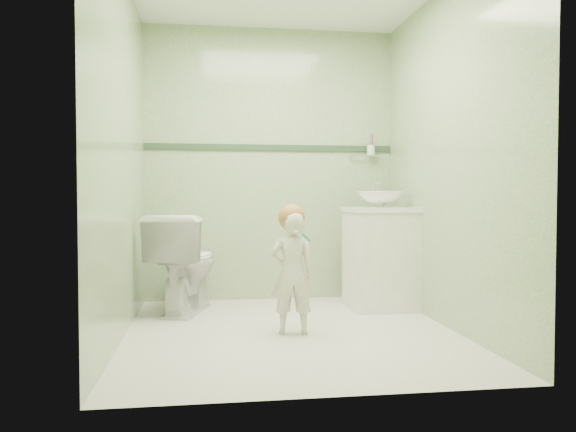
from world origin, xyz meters
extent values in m
plane|color=beige|center=(0.00, 0.00, 0.00)|extent=(2.50, 2.50, 0.00)
cube|color=#8AAB79|center=(0.00, 1.25, 1.20)|extent=(2.20, 0.04, 2.40)
cube|color=#8AAB79|center=(0.00, -1.25, 1.20)|extent=(2.20, 0.04, 2.40)
cube|color=#8AAB79|center=(-1.10, 0.00, 1.20)|extent=(0.04, 2.50, 2.40)
cube|color=#8AAB79|center=(1.10, 0.00, 1.20)|extent=(0.04, 2.50, 2.40)
cube|color=#2A442D|center=(0.00, 1.24, 1.35)|extent=(2.20, 0.02, 0.05)
cube|color=silver|center=(0.84, 0.70, 0.40)|extent=(0.52, 0.50, 0.80)
cube|color=white|center=(0.84, 0.70, 0.81)|extent=(0.54, 0.52, 0.04)
imported|color=white|center=(0.84, 0.70, 0.89)|extent=(0.37, 0.37, 0.13)
cylinder|color=silver|center=(0.84, 0.90, 0.95)|extent=(0.03, 0.03, 0.18)
cylinder|color=silver|center=(0.84, 0.85, 1.03)|extent=(0.02, 0.12, 0.02)
cylinder|color=silver|center=(0.84, 1.20, 1.28)|extent=(0.26, 0.02, 0.02)
cylinder|color=silver|center=(0.90, 1.18, 1.33)|extent=(0.07, 0.07, 0.09)
cylinder|color=#4164DE|center=(0.89, 1.17, 1.40)|extent=(0.01, 0.01, 0.17)
cylinder|color=red|center=(0.91, 1.19, 1.40)|extent=(0.01, 0.01, 0.17)
imported|color=white|center=(-0.74, 0.78, 0.39)|extent=(0.63, 0.85, 0.78)
imported|color=beige|center=(0.00, -0.05, 0.41)|extent=(0.31, 0.21, 0.81)
sphere|color=#A86E35|center=(0.00, -0.03, 0.78)|extent=(0.18, 0.18, 0.18)
cylinder|color=#12875B|center=(0.07, -0.19, 0.65)|extent=(0.08, 0.13, 0.06)
cube|color=white|center=(0.01, -0.13, 0.69)|extent=(0.03, 0.03, 0.02)
camera|label=1|loc=(-0.55, -3.73, 0.92)|focal=35.07mm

